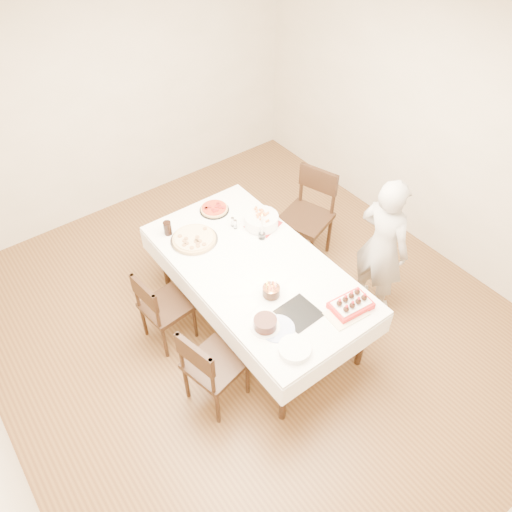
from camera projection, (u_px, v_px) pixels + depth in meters
floor at (251, 323)px, 4.84m from camera, size 5.00×5.00×0.00m
wall_back at (111, 96)px, 5.32m from camera, size 4.50×0.04×2.70m
wall_right at (435, 127)px, 4.86m from camera, size 0.04×5.00×2.70m
ceiling at (248, 39)px, 2.95m from camera, size 5.00×5.00×0.00m
dining_table at (256, 294)px, 4.60m from camera, size 1.26×2.20×0.75m
chair_right_savory at (305, 219)px, 5.17m from camera, size 0.65×0.65×1.01m
chair_left_savory at (166, 306)px, 4.44m from camera, size 0.47×0.47×0.84m
chair_left_dessert at (215, 364)px, 3.97m from camera, size 0.55×0.55×0.90m
person at (382, 246)px, 4.55m from camera, size 0.39×0.56×1.46m
pizza_white at (194, 239)px, 4.56m from camera, size 0.52×0.52×0.04m
pizza_pepperoni at (214, 209)px, 4.87m from camera, size 0.30×0.30×0.04m
red_placemat at (263, 225)px, 4.73m from camera, size 0.34×0.34×0.01m
pasta_bowl at (261, 220)px, 4.69m from camera, size 0.33×0.33×0.10m
taper_candle at (262, 226)px, 4.49m from camera, size 0.08×0.08×0.30m
shaker_pair at (235, 224)px, 4.66m from camera, size 0.10×0.10×0.10m
cola_glass at (168, 228)px, 4.59m from camera, size 0.09×0.09×0.14m
layer_cake at (265, 323)px, 3.83m from camera, size 0.27×0.27×0.09m
cake_board at (299, 313)px, 3.96m from camera, size 0.31×0.31×0.01m
birthday_cake at (271, 288)px, 4.04m from camera, size 0.18×0.18×0.15m
strawberry_box at (351, 304)px, 3.97m from camera, size 0.35×0.25×0.08m
box_lid at (346, 314)px, 3.95m from camera, size 0.34×0.24×0.03m
plate_stack at (295, 349)px, 3.68m from camera, size 0.30×0.30×0.05m
china_plate at (277, 328)px, 3.85m from camera, size 0.30×0.30×0.01m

